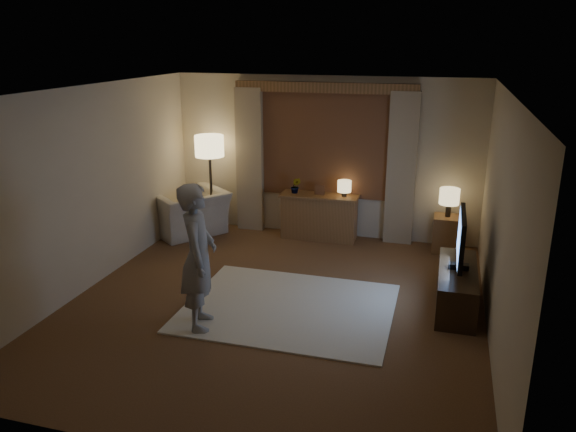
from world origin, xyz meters
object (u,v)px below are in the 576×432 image
(sideboard, at_px, (319,218))
(side_table, at_px, (446,234))
(person, at_px, (198,257))
(tv_stand, at_px, (456,288))
(armchair, at_px, (189,213))

(sideboard, xyz_separation_m, side_table, (2.01, -0.05, -0.07))
(sideboard, relative_size, person, 0.72)
(sideboard, distance_m, side_table, 2.01)
(tv_stand, relative_size, person, 0.84)
(armchair, xyz_separation_m, person, (1.51, -2.89, 0.49))
(armchair, height_order, tv_stand, armchair)
(sideboard, relative_size, tv_stand, 0.86)
(person, bearing_deg, side_table, -56.46)
(sideboard, distance_m, armchair, 2.17)
(side_table, height_order, tv_stand, side_table)
(armchair, bearing_deg, person, 64.64)
(armchair, bearing_deg, sideboard, 137.20)
(side_table, bearing_deg, tv_stand, -85.45)
(side_table, height_order, person, person)
(armchair, bearing_deg, tv_stand, 106.94)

